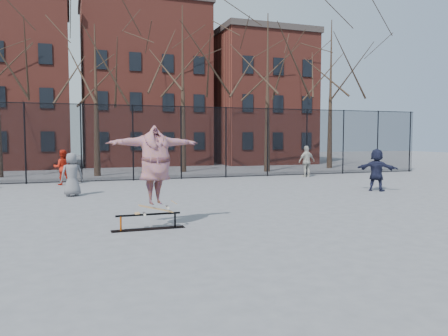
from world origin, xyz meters
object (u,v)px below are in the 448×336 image
object	(u,v)px
bystander_extra	(72,174)
bystander_white	(307,161)
bystander_navy	(377,170)
skate_rail	(148,223)
skateboard	(156,211)
bystander_red	(62,167)
skater	(155,169)

from	to	relation	value
bystander_extra	bystander_white	bearing A→B (deg)	-169.96
bystander_navy	bystander_extra	distance (m)	12.50
skate_rail	skateboard	size ratio (longest dim) A/B	1.95
bystander_red	bystander_extra	bearing A→B (deg)	93.45
skateboard	bystander_extra	world-z (taller)	bystander_extra
bystander_red	bystander_white	bearing A→B (deg)	177.21
bystander_navy	bystander_extra	bearing A→B (deg)	37.99
bystander_red	skateboard	bearing A→B (deg)	99.64
bystander_red	bystander_navy	bearing A→B (deg)	149.18
skate_rail	bystander_white	bearing A→B (deg)	45.84
bystander_red	bystander_white	distance (m)	13.22
skate_rail	skater	bearing A→B (deg)	0.00
skate_rail	skater	size ratio (longest dim) A/B	0.75
skateboard	bystander_extra	xyz separation A→B (m)	(-1.94, 7.10, 0.39)
bystander_red	bystander_extra	size ratio (longest dim) A/B	0.99
skater	bystander_white	xyz separation A→B (m)	(10.85, 11.37, -0.58)
bystander_white	bystander_navy	xyz separation A→B (m)	(-0.55, -6.79, -0.00)
skateboard	bystander_extra	distance (m)	7.37
skate_rail	skateboard	distance (m)	0.35
bystander_extra	skateboard	bearing A→B (deg)	96.87
bystander_white	bystander_extra	bearing A→B (deg)	12.06
bystander_extra	skate_rail	bearing A→B (deg)	95.46
skater	bystander_red	xyz separation A→B (m)	(-2.36, 11.58, -0.64)
skater	bystander_navy	bearing A→B (deg)	13.80
skater	bystander_extra	distance (m)	7.39
skateboard	bystander_navy	bearing A→B (deg)	23.99
skater	bystander_navy	world-z (taller)	skater
bystander_white	bystander_extra	world-z (taller)	bystander_white
bystander_white	bystander_navy	bearing A→B (deg)	78.93
skateboard	bystander_white	distance (m)	15.73
skate_rail	bystander_white	distance (m)	15.87
bystander_red	bystander_extra	xyz separation A→B (m)	(0.42, -4.48, 0.00)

